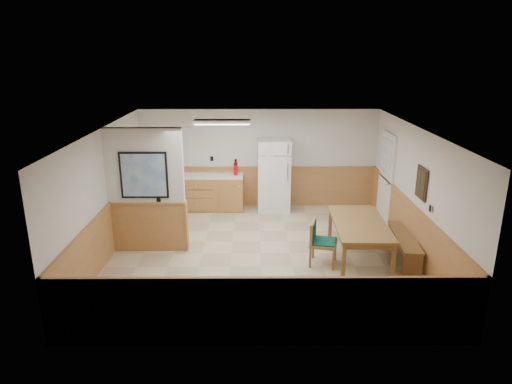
{
  "coord_description": "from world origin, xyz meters",
  "views": [
    {
      "loc": [
        -0.15,
        -8.37,
        3.9
      ],
      "look_at": [
        -0.09,
        0.4,
        1.16
      ],
      "focal_mm": 32.0,
      "sensor_mm": 36.0,
      "label": 1
    }
  ],
  "objects_px": {
    "refrigerator": "(274,175)",
    "dining_chair": "(319,239)",
    "dining_table": "(360,227)",
    "dining_bench": "(404,241)",
    "fire_extinguisher": "(236,168)",
    "soap_bottle": "(168,172)"
  },
  "relations": [
    {
      "from": "refrigerator",
      "to": "fire_extinguisher",
      "type": "height_order",
      "value": "refrigerator"
    },
    {
      "from": "dining_bench",
      "to": "fire_extinguisher",
      "type": "bearing_deg",
      "value": 145.51
    },
    {
      "from": "dining_chair",
      "to": "soap_bottle",
      "type": "relative_size",
      "value": 4.28
    },
    {
      "from": "refrigerator",
      "to": "dining_table",
      "type": "relative_size",
      "value": 0.91
    },
    {
      "from": "dining_bench",
      "to": "soap_bottle",
      "type": "height_order",
      "value": "soap_bottle"
    },
    {
      "from": "dining_table",
      "to": "dining_bench",
      "type": "height_order",
      "value": "dining_table"
    },
    {
      "from": "dining_chair",
      "to": "fire_extinguisher",
      "type": "height_order",
      "value": "fire_extinguisher"
    },
    {
      "from": "refrigerator",
      "to": "dining_bench",
      "type": "bearing_deg",
      "value": -49.96
    },
    {
      "from": "dining_bench",
      "to": "refrigerator",
      "type": "bearing_deg",
      "value": 136.52
    },
    {
      "from": "dining_table",
      "to": "refrigerator",
      "type": "bearing_deg",
      "value": 120.09
    },
    {
      "from": "dining_bench",
      "to": "dining_table",
      "type": "bearing_deg",
      "value": -171.59
    },
    {
      "from": "dining_chair",
      "to": "dining_table",
      "type": "bearing_deg",
      "value": 29.78
    },
    {
      "from": "refrigerator",
      "to": "dining_table",
      "type": "xyz_separation_m",
      "value": [
        1.53,
        -2.86,
        -0.24
      ]
    },
    {
      "from": "dining_table",
      "to": "fire_extinguisher",
      "type": "height_order",
      "value": "fire_extinguisher"
    },
    {
      "from": "dining_table",
      "to": "dining_chair",
      "type": "bearing_deg",
      "value": -162.86
    },
    {
      "from": "refrigerator",
      "to": "soap_bottle",
      "type": "bearing_deg",
      "value": 179.04
    },
    {
      "from": "dining_chair",
      "to": "soap_bottle",
      "type": "height_order",
      "value": "soap_bottle"
    },
    {
      "from": "refrigerator",
      "to": "dining_bench",
      "type": "distance_m",
      "value": 3.76
    },
    {
      "from": "refrigerator",
      "to": "dining_chair",
      "type": "distance_m",
      "value": 3.19
    },
    {
      "from": "dining_table",
      "to": "dining_bench",
      "type": "bearing_deg",
      "value": 4.66
    },
    {
      "from": "fire_extinguisher",
      "to": "dining_chair",
      "type": "bearing_deg",
      "value": -61.18
    },
    {
      "from": "fire_extinguisher",
      "to": "refrigerator",
      "type": "bearing_deg",
      "value": -1.77
    }
  ]
}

